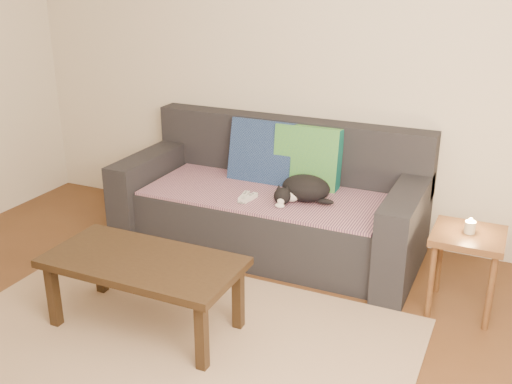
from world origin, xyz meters
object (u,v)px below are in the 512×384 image
at_px(wii_remote_b, 244,197).
at_px(wii_remote_a, 250,198).
at_px(sofa, 271,206).
at_px(coffee_table, 143,268).
at_px(side_table, 467,247).
at_px(cat, 304,189).

bearing_deg(wii_remote_b, wii_remote_a, -104.56).
height_order(sofa, wii_remote_b, sofa).
xyz_separation_m(sofa, wii_remote_a, (-0.05, -0.26, 0.15)).
relative_size(sofa, coffee_table, 1.96).
bearing_deg(wii_remote_a, wii_remote_b, 91.48).
bearing_deg(wii_remote_b, coffee_table, 165.90).
distance_m(side_table, coffee_table, 1.82).
xyz_separation_m(sofa, coffee_table, (-0.22, -1.25, 0.06)).
xyz_separation_m(sofa, wii_remote_b, (-0.09, -0.26, 0.15)).
height_order(wii_remote_a, coffee_table, wii_remote_a).
bearing_deg(coffee_table, wii_remote_b, 82.76).
relative_size(sofa, side_table, 4.25).
bearing_deg(sofa, cat, -23.64).
bearing_deg(sofa, wii_remote_a, -100.30).
distance_m(wii_remote_a, coffee_table, 1.01).
xyz_separation_m(cat, side_table, (1.07, -0.20, -0.12)).
distance_m(wii_remote_b, coffee_table, 1.01).
height_order(sofa, coffee_table, sofa).
bearing_deg(wii_remote_b, cat, -77.43).
bearing_deg(cat, wii_remote_a, -173.36).
height_order(wii_remote_b, side_table, side_table).
height_order(cat, side_table, cat).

